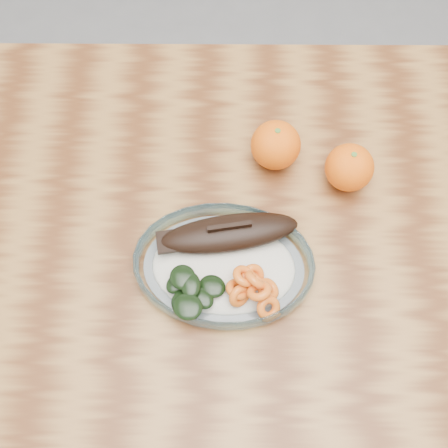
% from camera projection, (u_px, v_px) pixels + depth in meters
% --- Properties ---
extents(ground, '(3.00, 3.00, 0.00)m').
position_uv_depth(ground, '(252.00, 371.00, 1.46)').
color(ground, slate).
rests_on(ground, ground).
extents(dining_table, '(1.20, 0.80, 0.75)m').
position_uv_depth(dining_table, '(270.00, 285.00, 0.87)').
color(dining_table, '#582E14').
rests_on(dining_table, ground).
extents(plated_meal, '(0.47, 0.47, 0.08)m').
position_uv_depth(plated_meal, '(224.00, 264.00, 0.76)').
color(plated_meal, white).
rests_on(plated_meal, dining_table).
extents(orange_left, '(0.07, 0.07, 0.07)m').
position_uv_depth(orange_left, '(276.00, 145.00, 0.82)').
color(orange_left, '#F95505').
rests_on(orange_left, dining_table).
extents(orange_right, '(0.07, 0.07, 0.07)m').
position_uv_depth(orange_right, '(349.00, 168.00, 0.81)').
color(orange_right, '#F95505').
rests_on(orange_right, dining_table).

